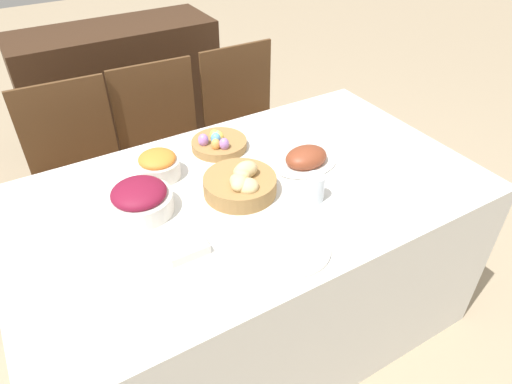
# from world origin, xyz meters

# --- Properties ---
(ground_plane) EXTENTS (12.00, 12.00, 0.00)m
(ground_plane) POSITION_xyz_m (0.00, 0.00, 0.00)
(ground_plane) COLOR tan
(dining_table) EXTENTS (1.66, 0.97, 0.74)m
(dining_table) POSITION_xyz_m (0.00, 0.00, 0.37)
(dining_table) COLOR silver
(dining_table) RESTS_ON ground
(chair_far_right) EXTENTS (0.42, 0.42, 0.88)m
(chair_far_right) POSITION_xyz_m (0.47, 0.83, 0.48)
(chair_far_right) COLOR brown
(chair_far_right) RESTS_ON ground
(chair_far_center) EXTENTS (0.44, 0.44, 0.88)m
(chair_far_center) POSITION_xyz_m (-0.01, 0.83, 0.48)
(chair_far_center) COLOR brown
(chair_far_center) RESTS_ON ground
(chair_far_left) EXTENTS (0.44, 0.44, 0.88)m
(chair_far_left) POSITION_xyz_m (-0.45, 0.83, 0.48)
(chair_far_left) COLOR brown
(chair_far_left) RESTS_ON ground
(sideboard) EXTENTS (1.16, 0.44, 0.89)m
(sideboard) POSITION_xyz_m (-0.01, 1.57, 0.44)
(sideboard) COLOR #3D2616
(sideboard) RESTS_ON ground
(bread_basket) EXTENTS (0.25, 0.25, 0.12)m
(bread_basket) POSITION_xyz_m (-0.04, -0.01, 0.78)
(bread_basket) COLOR #9E7542
(bread_basket) RESTS_ON dining_table
(egg_basket) EXTENTS (0.22, 0.22, 0.08)m
(egg_basket) POSITION_xyz_m (0.03, 0.30, 0.77)
(egg_basket) COLOR #9E7542
(egg_basket) RESTS_ON dining_table
(ham_platter) EXTENTS (0.26, 0.18, 0.08)m
(ham_platter) POSITION_xyz_m (0.26, 0.03, 0.77)
(ham_platter) COLOR silver
(ham_platter) RESTS_ON dining_table
(carrot_bowl) EXTENTS (0.16, 0.16, 0.10)m
(carrot_bowl) POSITION_xyz_m (-0.24, 0.24, 0.79)
(carrot_bowl) COLOR silver
(carrot_bowl) RESTS_ON dining_table
(beet_salad_bowl) EXTENTS (0.21, 0.21, 0.11)m
(beet_salad_bowl) POSITION_xyz_m (-0.37, 0.08, 0.79)
(beet_salad_bowl) COLOR silver
(beet_salad_bowl) RESTS_ON dining_table
(dinner_plate) EXTENTS (0.24, 0.24, 0.01)m
(dinner_plate) POSITION_xyz_m (-0.04, -0.33, 0.75)
(dinner_plate) COLOR silver
(dinner_plate) RESTS_ON dining_table
(fork) EXTENTS (0.02, 0.19, 0.00)m
(fork) POSITION_xyz_m (-0.19, -0.33, 0.74)
(fork) COLOR silver
(fork) RESTS_ON dining_table
(knife) EXTENTS (0.02, 0.19, 0.00)m
(knife) POSITION_xyz_m (0.10, -0.33, 0.74)
(knife) COLOR silver
(knife) RESTS_ON dining_table
(spoon) EXTENTS (0.02, 0.19, 0.00)m
(spoon) POSITION_xyz_m (0.13, -0.33, 0.74)
(spoon) COLOR silver
(spoon) RESTS_ON dining_table
(drinking_cup) EXTENTS (0.07, 0.07, 0.10)m
(drinking_cup) POSITION_xyz_m (0.16, -0.16, 0.79)
(drinking_cup) COLOR silver
(drinking_cup) RESTS_ON dining_table
(butter_dish) EXTENTS (0.12, 0.08, 0.03)m
(butter_dish) POSITION_xyz_m (-0.32, -0.18, 0.76)
(butter_dish) COLOR silver
(butter_dish) RESTS_ON dining_table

